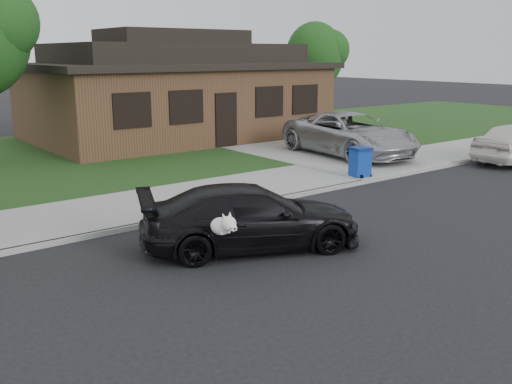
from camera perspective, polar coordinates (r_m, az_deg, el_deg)
ground at (r=12.29m, az=10.90°, el=-4.50°), size 120.00×120.00×0.00m
sidewalk at (r=15.89m, az=-2.62°, el=0.13°), size 60.00×3.00×0.12m
curb at (r=14.72m, az=0.73°, el=-0.96°), size 60.00×0.12×0.12m
lawn at (r=22.79m, az=-14.24°, el=3.89°), size 60.00×13.00×0.13m
driveway at (r=23.36m, az=2.45°, el=4.54°), size 4.50×13.00×0.14m
sedan at (r=11.26m, az=-0.51°, el=-2.55°), size 4.72×3.33×1.27m
minivan at (r=21.20m, az=9.34°, el=5.73°), size 3.06×5.75×1.54m
recycling_bin at (r=17.59m, az=10.37°, el=2.99°), size 0.65×0.65×0.91m
house at (r=26.10m, az=-8.12°, el=9.95°), size 12.60×8.60×4.65m
tree_1 at (r=30.44m, az=6.19°, el=13.50°), size 3.15×3.00×5.25m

